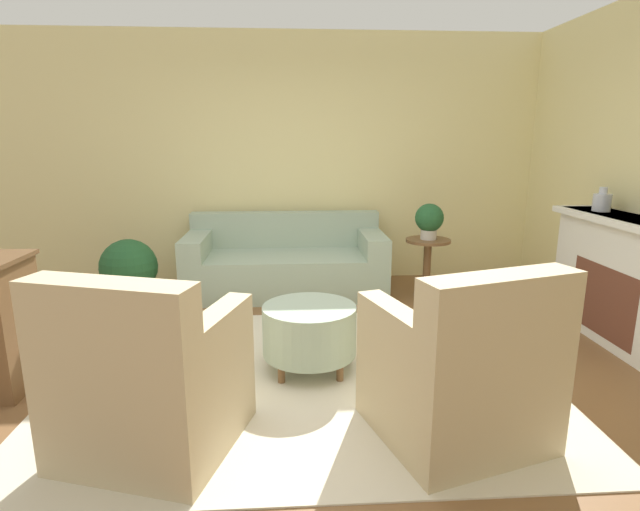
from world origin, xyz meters
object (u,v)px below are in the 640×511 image
armchair_right (462,374)px  side_table (427,258)px  potted_plant_on_side_table (429,219)px  armchair_left (147,383)px  ottoman_table (309,330)px  vase_mantel_near (602,202)px  couch (286,264)px  potted_plant_floor (129,269)px

armchair_right → side_table: size_ratio=1.68×
potted_plant_on_side_table → armchair_right: bearing=-101.4°
armchair_left → potted_plant_on_side_table: bearing=49.5°
ottoman_table → armchair_left: bearing=-134.5°
vase_mantel_near → ottoman_table: bearing=-163.7°
couch → vase_mantel_near: 3.07m
side_table → vase_mantel_near: size_ratio=3.00×
ottoman_table → vase_mantel_near: bearing=16.3°
armchair_left → ottoman_table: 1.27m
side_table → potted_plant_on_side_table: (0.00, -0.00, 0.41)m
ottoman_table → armchair_right: bearing=-48.7°
armchair_left → ottoman_table: bearing=45.5°
couch → armchair_right: 3.00m
armchair_left → armchair_right: same height
side_table → vase_mantel_near: bearing=-37.4°
armchair_left → potted_plant_floor: bearing=108.9°
potted_plant_floor → ottoman_table: bearing=-42.0°
armchair_left → side_table: (2.20, 2.57, 0.02)m
vase_mantel_near → armchair_right: bearing=-136.7°
couch → potted_plant_floor: bearing=-166.0°
side_table → vase_mantel_near: vase_mantel_near is taller
armchair_right → side_table: 2.63m
armchair_left → vase_mantel_near: (3.42, 1.64, 0.73)m
vase_mantel_near → side_table: bearing=142.6°
armchair_left → ottoman_table: size_ratio=1.55×
armchair_right → potted_plant_floor: (-2.52, 2.46, -0.02)m
ottoman_table → vase_mantel_near: vase_mantel_near is taller
side_table → potted_plant_floor: potted_plant_floor is taller
armchair_right → armchair_left: bearing=180.0°
couch → armchair_left: armchair_left is taller
armchair_right → potted_plant_on_side_table: size_ratio=2.79×
couch → vase_mantel_near: size_ratio=10.27×
armchair_left → couch: bearing=76.0°
side_table → potted_plant_on_side_table: bearing=-90.0°
side_table → potted_plant_floor: size_ratio=0.91×
potted_plant_on_side_table → potted_plant_floor: 3.08m
armchair_left → potted_plant_floor: (-0.84, 2.46, -0.02)m
armchair_left → armchair_right: size_ratio=1.00×
armchair_right → potted_plant_on_side_table: armchair_right is taller
armchair_right → potted_plant_floor: bearing=135.7°
couch → armchair_right: (0.97, -2.84, 0.08)m
vase_mantel_near → couch: bearing=156.1°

